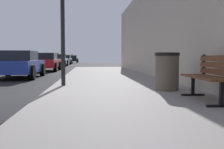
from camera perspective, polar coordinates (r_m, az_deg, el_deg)
sidewalk at (r=6.48m, az=3.18°, el=-4.28°), size 4.00×32.00×0.15m
building_wall at (r=7.20m, az=21.41°, el=13.90°), size 0.70×32.00×4.56m
bench at (r=5.38m, az=20.43°, el=0.08°), size 0.55×1.57×0.89m
trash_bin at (r=6.77m, az=11.76°, el=0.68°), size 0.61×0.61×0.95m
car_blue at (r=13.17m, az=-19.51°, el=2.09°), size 1.98×4.03×1.27m
car_red at (r=19.26m, az=-14.35°, el=2.66°), size 2.04×4.11×1.27m
car_white at (r=28.07m, az=-11.67°, el=3.02°), size 1.97×4.46×1.43m
car_silver at (r=36.75m, az=-10.12°, el=3.20°), size 1.93×4.04×1.43m
car_black at (r=46.59m, az=-8.56°, el=3.33°), size 2.02×4.56×1.43m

